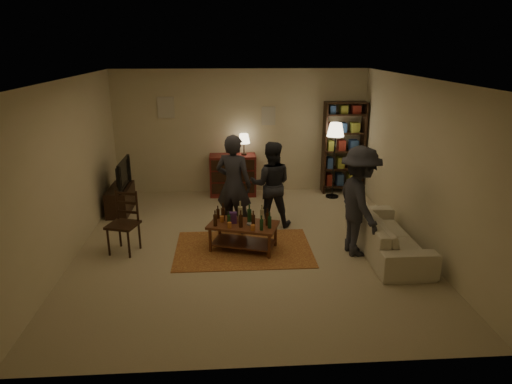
{
  "coord_description": "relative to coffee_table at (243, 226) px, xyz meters",
  "views": [
    {
      "loc": [
        -0.34,
        -6.92,
        3.2
      ],
      "look_at": [
        0.13,
        0.1,
        0.9
      ],
      "focal_mm": 32.0,
      "sensor_mm": 36.0,
      "label": 1
    }
  ],
  "objects": [
    {
      "name": "dining_chair",
      "position": [
        -1.88,
        0.09,
        0.13
      ],
      "size": [
        0.55,
        0.55,
        1.01
      ],
      "rotation": [
        0.0,
        0.0,
        -0.31
      ],
      "color": "black",
      "rests_on": "ground"
    },
    {
      "name": "coffee_table",
      "position": [
        0.0,
        0.0,
        0.0
      ],
      "size": [
        1.22,
        0.9,
        0.78
      ],
      "rotation": [
        0.0,
        0.0,
        -0.32
      ],
      "color": "brown",
      "rests_on": "ground"
    },
    {
      "name": "rug",
      "position": [
        0.0,
        -0.0,
        -0.39
      ],
      "size": [
        2.2,
        1.5,
        0.01
      ],
      "primitive_type": "cube",
      "color": "maroon",
      "rests_on": "ground"
    },
    {
      "name": "person_right",
      "position": [
        0.55,
        1.03,
        0.38
      ],
      "size": [
        0.82,
        0.67,
        1.56
      ],
      "primitive_type": "imported",
      "rotation": [
        0.0,
        0.0,
        3.03
      ],
      "color": "#23242A",
      "rests_on": "ground"
    },
    {
      "name": "floor_lamp",
      "position": [
        2.05,
        2.54,
        0.97
      ],
      "size": [
        0.36,
        0.36,
        1.63
      ],
      "color": "black",
      "rests_on": "ground"
    },
    {
      "name": "bookshelf",
      "position": [
        2.34,
        2.91,
        0.63
      ],
      "size": [
        0.9,
        0.34,
        2.02
      ],
      "color": "black",
      "rests_on": "ground"
    },
    {
      "name": "room_shell",
      "position": [
        -0.56,
        3.11,
        1.41
      ],
      "size": [
        6.0,
        6.0,
        6.0
      ],
      "color": "beige",
      "rests_on": "ground"
    },
    {
      "name": "person_by_sofa",
      "position": [
        1.79,
        -0.26,
        0.47
      ],
      "size": [
        0.76,
        1.19,
        1.74
      ],
      "primitive_type": "imported",
      "rotation": [
        0.0,
        0.0,
        1.68
      ],
      "color": "#292A32",
      "rests_on": "ground"
    },
    {
      "name": "person_left",
      "position": [
        -0.13,
        0.73,
        0.48
      ],
      "size": [
        0.75,
        0.63,
        1.76
      ],
      "primitive_type": "imported",
      "rotation": [
        0.0,
        0.0,
        2.75
      ],
      "color": "#292931",
      "rests_on": "ground"
    },
    {
      "name": "tv_stand",
      "position": [
        -2.35,
        1.93,
        -0.02
      ],
      "size": [
        0.4,
        1.0,
        1.06
      ],
      "color": "black",
      "rests_on": "ground"
    },
    {
      "name": "floor",
      "position": [
        0.09,
        0.13,
        -0.4
      ],
      "size": [
        6.0,
        6.0,
        0.0
      ],
      "primitive_type": "plane",
      "color": "#C6B793",
      "rests_on": "ground"
    },
    {
      "name": "dresser",
      "position": [
        -0.1,
        2.84,
        0.08
      ],
      "size": [
        1.0,
        0.5,
        1.36
      ],
      "color": "maroon",
      "rests_on": "ground"
    },
    {
      "name": "sofa",
      "position": [
        2.29,
        -0.27,
        -0.1
      ],
      "size": [
        0.81,
        2.08,
        0.61
      ],
      "primitive_type": "imported",
      "rotation": [
        0.0,
        0.0,
        1.57
      ],
      "color": "beige",
      "rests_on": "ground"
    }
  ]
}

